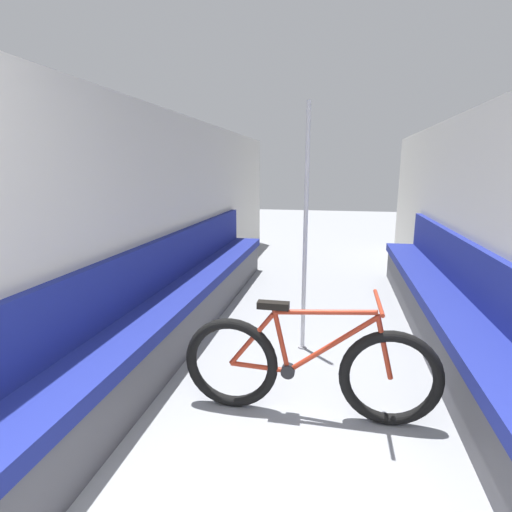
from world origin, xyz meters
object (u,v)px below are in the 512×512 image
(bench_seat_row_right, at_px, (451,319))
(bicycle, at_px, (308,368))
(bench_seat_row_left, at_px, (184,301))
(grab_pole_near, at_px, (305,235))

(bench_seat_row_right, distance_m, bicycle, 1.59)
(bench_seat_row_left, height_order, bench_seat_row_right, same)
(bench_seat_row_right, height_order, grab_pole_near, grab_pole_near)
(bicycle, distance_m, grab_pole_near, 1.22)
(bench_seat_row_right, bearing_deg, bicycle, -135.63)
(bench_seat_row_right, relative_size, grab_pole_near, 2.46)
(bench_seat_row_right, bearing_deg, grab_pole_near, -174.68)
(grab_pole_near, bearing_deg, bicycle, -83.73)
(bench_seat_row_left, bearing_deg, bench_seat_row_right, 0.00)
(bench_seat_row_left, relative_size, bicycle, 3.15)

